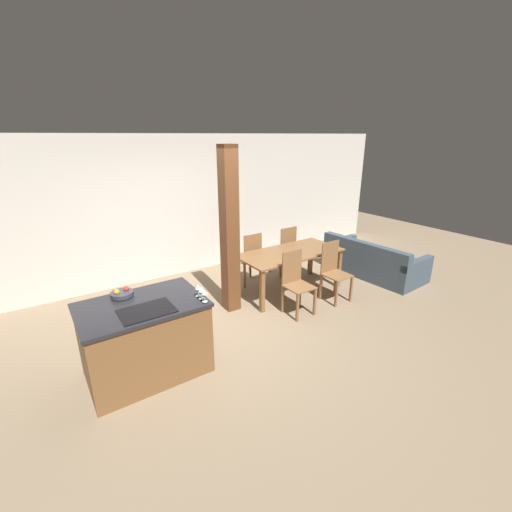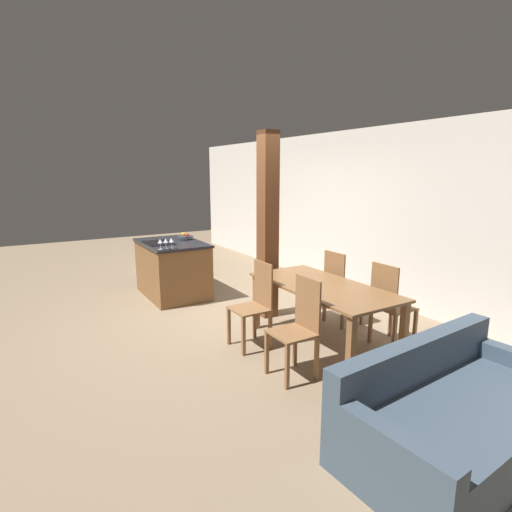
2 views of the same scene
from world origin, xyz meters
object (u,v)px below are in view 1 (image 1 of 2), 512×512
at_px(fruit_bowl, 122,293).
at_px(kitchen_island, 145,338).
at_px(wine_glass_near, 205,292).
at_px(dining_chair_near_left, 296,282).
at_px(couch, 373,262).
at_px(dining_table, 290,257).
at_px(timber_post, 230,233).
at_px(wine_glass_middle, 201,290).
at_px(wine_glass_far, 198,287).
at_px(dining_chair_near_right, 334,270).
at_px(dining_chair_far_right, 285,250).
at_px(dining_chair_far_left, 250,258).

bearing_deg(fruit_bowl, kitchen_island, -66.73).
relative_size(kitchen_island, wine_glass_near, 8.91).
height_order(dining_chair_near_left, couch, dining_chair_near_left).
bearing_deg(dining_table, fruit_bowl, -170.13).
relative_size(dining_chair_near_left, timber_post, 0.39).
xyz_separation_m(wine_glass_near, wine_glass_middle, (0.00, 0.08, 0.00)).
distance_m(wine_glass_far, dining_chair_near_right, 2.70).
relative_size(dining_chair_near_right, dining_chair_far_right, 1.00).
relative_size(wine_glass_far, couch, 0.08).
bearing_deg(dining_chair_far_left, timber_post, 39.59).
relative_size(wine_glass_middle, dining_chair_near_left, 0.15).
height_order(fruit_bowl, dining_chair_far_left, fruit_bowl).
bearing_deg(timber_post, dining_chair_near_right, -22.69).
xyz_separation_m(wine_glass_near, wine_glass_far, (0.00, 0.17, 0.00)).
relative_size(wine_glass_middle, wine_glass_far, 1.00).
bearing_deg(dining_table, dining_chair_far_left, 122.19).
bearing_deg(dining_chair_near_left, dining_chair_near_right, 0.00).
xyz_separation_m(kitchen_island, dining_table, (2.82, 0.81, 0.19)).
relative_size(wine_glass_near, dining_chair_far_right, 0.15).
xyz_separation_m(fruit_bowl, couch, (4.84, 0.18, -0.69)).
bearing_deg(kitchen_island, fruit_bowl, 113.27).
xyz_separation_m(kitchen_island, wine_glass_middle, (0.60, -0.29, 0.57)).
distance_m(kitchen_island, timber_post, 2.00).
bearing_deg(dining_chair_far_right, couch, 146.17).
xyz_separation_m(fruit_bowl, wine_glass_far, (0.73, -0.50, 0.08)).
relative_size(kitchen_island, dining_chair_far_right, 1.36).
height_order(wine_glass_middle, dining_chair_near_left, wine_glass_middle).
height_order(wine_glass_far, dining_chair_near_right, wine_glass_far).
distance_m(dining_chair_far_right, couch, 1.81).
height_order(wine_glass_middle, dining_table, wine_glass_middle).
height_order(wine_glass_near, couch, wine_glass_near).
distance_m(wine_glass_far, dining_chair_near_left, 1.90).
bearing_deg(wine_glass_far, kitchen_island, 160.84).
height_order(kitchen_island, dining_table, kitchen_island).
height_order(dining_table, dining_chair_far_left, dining_chair_far_left).
bearing_deg(couch, dining_chair_far_right, 52.84).
height_order(wine_glass_far, dining_chair_far_left, wine_glass_far).
xyz_separation_m(dining_chair_near_left, timber_post, (-0.78, 0.67, 0.76)).
bearing_deg(dining_chair_far_left, dining_chair_near_left, 90.00).
relative_size(dining_table, dining_chair_far_left, 1.85).
relative_size(wine_glass_near, couch, 0.08).
height_order(wine_glass_middle, dining_chair_far_left, wine_glass_middle).
height_order(dining_table, dining_chair_far_right, dining_chair_far_right).
relative_size(wine_glass_near, wine_glass_middle, 1.00).
bearing_deg(couch, dining_chair_far_left, 63.41).
relative_size(kitchen_island, dining_chair_near_right, 1.36).
xyz_separation_m(dining_table, dining_chair_far_right, (0.42, 0.66, -0.13)).
height_order(dining_table, dining_chair_near_left, dining_chair_near_left).
xyz_separation_m(dining_table, dining_chair_near_left, (-0.42, -0.66, -0.13)).
xyz_separation_m(wine_glass_far, dining_chair_far_right, (2.63, 1.68, -0.51)).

